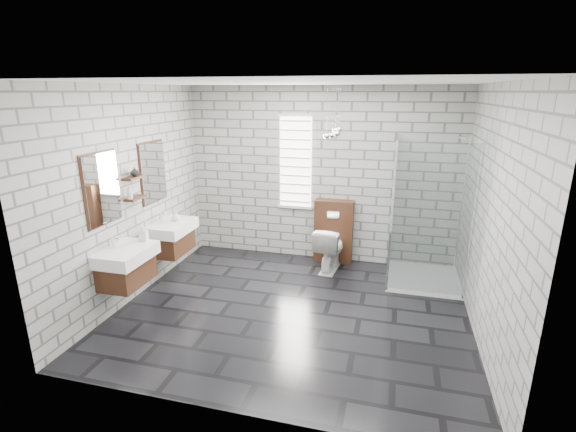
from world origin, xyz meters
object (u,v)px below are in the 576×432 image
at_px(cistern_panel, 334,231).
at_px(shower_enclosure, 418,250).
at_px(toilet, 330,248).
at_px(vanity_left, 124,256).
at_px(vanity_right, 170,228).

bearing_deg(cistern_panel, shower_enclosure, -22.33).
bearing_deg(toilet, vanity_left, 47.80).
distance_m(shower_enclosure, toilet, 1.28).
relative_size(vanity_left, shower_enclosure, 0.77).
relative_size(vanity_left, toilet, 2.31).
xyz_separation_m(vanity_right, toilet, (2.15, 0.87, -0.42)).
height_order(vanity_left, toilet, vanity_left).
distance_m(vanity_right, shower_enclosure, 3.49).
bearing_deg(shower_enclosure, toilet, 172.45).
xyz_separation_m(vanity_right, shower_enclosure, (3.41, 0.70, -0.25)).
bearing_deg(shower_enclosure, vanity_left, -152.80).
bearing_deg(vanity_right, shower_enclosure, 11.68).
bearing_deg(vanity_left, vanity_right, 90.00).
bearing_deg(toilet, shower_enclosure, 178.50).
height_order(cistern_panel, toilet, cistern_panel).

